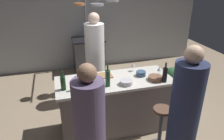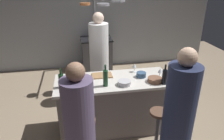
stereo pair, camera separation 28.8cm
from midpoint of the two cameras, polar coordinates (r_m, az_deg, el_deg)
name	(u,v)px [view 1 (the left image)]	position (r m, az deg, el deg)	size (l,w,h in m)	color
ground_plane	(114,127)	(3.76, -1.63, -15.03)	(9.00, 9.00, 0.00)	gray
back_wall	(85,20)	(5.83, -8.80, 13.15)	(6.40, 0.16, 2.60)	#9EA3A8
kitchen_island	(114,104)	(3.49, -1.72, -9.25)	(1.80, 0.72, 0.90)	slate
stove_range	(89,55)	(5.67, -7.73, 3.95)	(0.80, 0.64, 0.89)	#47474C
chef	(95,61)	(4.22, -6.50, 2.29)	(0.37, 0.37, 1.77)	white
bar_stool_left	(93,139)	(2.99, -8.14, -18.07)	(0.28, 0.28, 0.68)	#4C4C51
guest_left	(90,136)	(2.47, -9.38, -17.33)	(0.34, 0.34, 1.62)	#594C6B
bar_stool_right	(161,126)	(3.22, 10.40, -14.74)	(0.28, 0.28, 0.68)	#4C4C51
guest_right	(183,118)	(2.72, 15.78, -12.40)	(0.36, 0.36, 1.71)	#262D4C
overhead_pot_rack	(93,10)	(4.81, -6.82, 15.68)	(0.89, 1.46, 2.17)	gray
potted_plant	(172,77)	(4.89, 14.25, -1.86)	(0.36, 0.36, 0.52)	brown
cutting_board	(102,76)	(3.39, -5.14, -1.60)	(0.32, 0.22, 0.02)	#997047
pepper_mill	(77,83)	(3.00, -12.19, -3.58)	(0.05, 0.05, 0.21)	#382319
wine_bottle_red	(63,83)	(3.05, -15.68, -3.37)	(0.07, 0.07, 0.29)	#143319
wine_bottle_green	(108,78)	(3.03, -3.87, -2.23)	(0.07, 0.07, 0.33)	#193D23
wine_bottle_dark	(165,75)	(3.22, 11.59, -1.25)	(0.07, 0.07, 0.31)	black
wine_glass_near_left_guest	(159,69)	(3.43, 10.26, 0.18)	(0.07, 0.07, 0.15)	silver
wine_glass_near_right_guest	(133,65)	(3.53, 3.44, 1.27)	(0.07, 0.07, 0.15)	silver
mixing_bowl_steel	(126,82)	(3.12, 1.21, -3.38)	(0.19, 0.19, 0.07)	#B7B7BC
mixing_bowl_wooden	(155,78)	(3.29, 9.13, -2.20)	(0.22, 0.22, 0.07)	brown
mixing_bowl_blue	(141,74)	(3.40, 5.41, -1.00)	(0.15, 0.15, 0.08)	#334C6B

